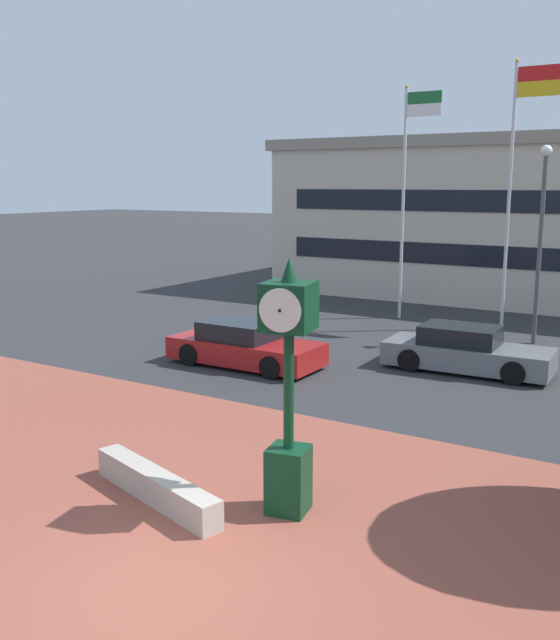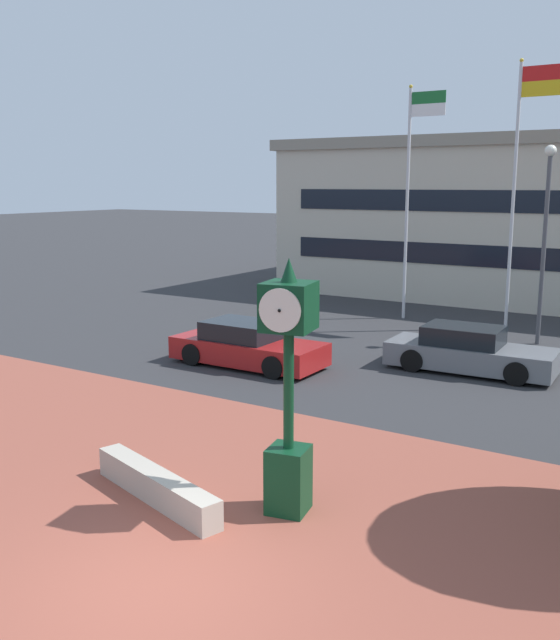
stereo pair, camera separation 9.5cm
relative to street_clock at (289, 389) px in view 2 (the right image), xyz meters
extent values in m
plane|color=#2D2D30|center=(-0.30, -2.77, -2.04)|extent=(200.00, 200.00, 0.00)
cube|color=brown|center=(-0.30, -1.23, -2.03)|extent=(44.00, 11.08, 0.01)
cube|color=#ADA393|center=(-2.06, -0.84, -1.79)|extent=(3.18, 1.30, 0.50)
cube|color=#0C381E|center=(0.00, 0.00, -1.50)|extent=(0.73, 0.73, 1.08)
cylinder|color=#0C381E|center=(0.00, 0.00, -0.01)|extent=(0.16, 0.16, 1.90)
cube|color=#0C381E|center=(0.00, 0.00, 1.31)|extent=(0.87, 0.87, 0.74)
cylinder|color=silver|center=(-0.08, 0.38, 1.31)|extent=(0.65, 0.16, 0.66)
sphere|color=black|center=(-0.08, 0.40, 1.31)|extent=(0.05, 0.05, 0.05)
cylinder|color=silver|center=(0.08, -0.38, 1.31)|extent=(0.65, 0.16, 0.66)
sphere|color=black|center=(0.08, -0.40, 1.31)|extent=(0.05, 0.05, 0.05)
cone|color=#0C381E|center=(0.00, 0.00, 1.87)|extent=(0.26, 0.26, 0.37)
cube|color=slate|center=(-0.22, 10.07, -1.60)|extent=(4.63, 1.91, 0.64)
cube|color=black|center=(-0.44, 10.06, -1.04)|extent=(2.16, 1.56, 0.56)
cylinder|color=black|center=(1.16, 10.92, -1.72)|extent=(0.65, 0.25, 0.64)
cylinder|color=black|center=(1.23, 9.34, -1.72)|extent=(0.65, 0.25, 0.64)
cylinder|color=black|center=(-1.66, 10.79, -1.72)|extent=(0.65, 0.25, 0.64)
cylinder|color=black|center=(-1.59, 9.21, -1.72)|extent=(0.65, 0.25, 0.64)
cube|color=maroon|center=(-5.87, 7.34, -1.60)|extent=(4.49, 1.83, 0.64)
cube|color=black|center=(-6.09, 7.34, -1.04)|extent=(2.07, 1.56, 0.56)
cylinder|color=black|center=(-4.48, 8.19, -1.72)|extent=(0.64, 0.22, 0.64)
cylinder|color=black|center=(-4.47, 6.51, -1.72)|extent=(0.64, 0.22, 0.64)
cylinder|color=black|center=(-7.26, 8.18, -1.72)|extent=(0.64, 0.22, 0.64)
cylinder|color=black|center=(-7.25, 6.50, -1.72)|extent=(0.64, 0.22, 0.64)
cylinder|color=silver|center=(-4.95, 16.66, 2.28)|extent=(0.12, 0.12, 8.64)
sphere|color=gold|center=(-4.95, 16.66, 6.66)|extent=(0.14, 0.14, 0.14)
cube|color=#19662D|center=(-4.24, 16.66, 6.23)|extent=(1.30, 0.02, 0.44)
cube|color=white|center=(-4.24, 16.66, 5.79)|extent=(1.30, 0.02, 0.44)
cylinder|color=silver|center=(-0.99, 16.66, 2.57)|extent=(0.12, 0.12, 9.22)
sphere|color=gold|center=(-0.99, 16.66, 7.24)|extent=(0.14, 0.14, 0.14)
cube|color=red|center=(-0.08, 16.66, 6.78)|extent=(1.70, 0.02, 0.50)
cube|color=gold|center=(-0.08, 16.66, 6.28)|extent=(1.70, 0.02, 0.50)
cylinder|color=#4C4C51|center=(0.57, 14.68, 0.98)|extent=(0.14, 0.14, 6.04)
sphere|color=white|center=(0.57, 14.68, 4.15)|extent=(0.36, 0.36, 0.36)
camera|label=1|loc=(5.50, -9.15, 3.15)|focal=39.96mm
camera|label=2|loc=(5.58, -9.10, 3.15)|focal=39.96mm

